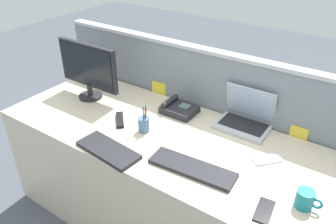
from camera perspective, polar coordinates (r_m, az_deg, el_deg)
ground_plane at (r=2.48m, az=-0.69°, el=-18.12°), size 10.00×10.00×0.00m
desk at (r=2.21m, az=-0.75°, el=-11.68°), size 2.06×0.80×0.75m
cubicle_divider at (r=2.39m, az=5.27°, el=-2.16°), size 2.27×0.07×1.15m
desktop_monitor at (r=2.34m, az=-13.52°, el=7.29°), size 0.49×0.16×0.39m
laptop at (r=2.07m, az=13.16°, el=-0.74°), size 0.31×0.23×0.24m
desk_phone at (r=2.17m, az=1.80°, el=0.60°), size 0.22×0.17×0.08m
keyboard_main at (r=1.85m, az=-10.19°, el=-6.41°), size 0.38×0.19×0.02m
keyboard_spare at (r=1.71m, az=4.16°, el=-9.52°), size 0.46×0.17×0.02m
pen_cup at (r=1.97m, az=-4.16°, el=-2.09°), size 0.07×0.07×0.18m
cell_phone_black_slab at (r=1.57m, az=16.10°, el=-15.89°), size 0.08×0.16×0.01m
cell_phone_white_slab at (r=1.85m, az=16.56°, el=-7.81°), size 0.15×0.16×0.01m
tv_remote at (r=2.10m, az=-8.22°, el=-1.34°), size 0.15×0.15×0.02m
coffee_mug at (r=1.62m, az=22.39°, el=-13.59°), size 0.12×0.08×0.09m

